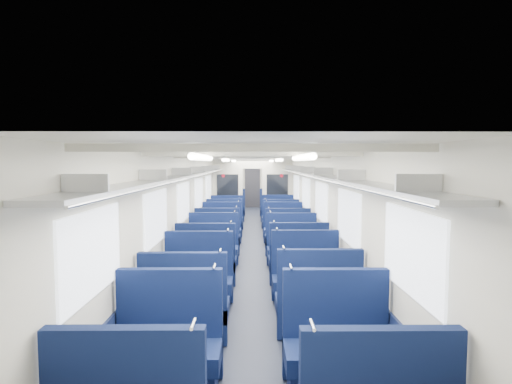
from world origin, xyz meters
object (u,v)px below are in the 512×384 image
Objects in this scene: seat_20 at (230,212)px; seat_21 at (275,212)px; seat_23 at (273,208)px; seat_11 at (292,251)px; seat_4 at (185,312)px; seat_6 at (198,283)px; bulkhead at (252,190)px; seat_22 at (232,208)px; seat_2 at (168,351)px; seat_15 at (283,231)px; seat_13 at (287,240)px; seat_16 at (225,225)px; seat_5 at (318,307)px; seat_10 at (213,250)px; seat_7 at (306,282)px; seat_12 at (218,240)px; seat_19 at (278,219)px; seat_9 at (298,264)px; seat_3 at (338,351)px; seat_18 at (227,220)px; seat_17 at (281,225)px; seat_8 at (207,265)px; seat_14 at (222,231)px; end_door at (252,187)px.

seat_21 is at bearing 0.63° from seat_20.
seat_11 is at bearing -90.00° from seat_23.
seat_4 is 1.00× the size of seat_6.
bulkhead is 2.34m from seat_22.
seat_15 is (1.66, 6.90, 0.00)m from seat_2.
seat_16 is (-1.66, 2.45, 0.00)m from seat_13.
seat_5 is at bearing -90.00° from seat_13.
seat_10 is at bearing 90.00° from seat_2.
bulkhead is at bearing 99.96° from seat_13.
seat_4 is 2.09m from seat_7.
seat_23 is at bearing 76.17° from seat_12.
seat_11 is 4.82m from seat_19.
seat_15 is at bearing 90.00° from seat_9.
seat_5 is at bearing -69.85° from seat_12.
seat_18 is (-1.66, 9.14, 0.00)m from seat_3.
seat_10 is 1.66m from seat_11.
seat_17 is (0.00, 6.78, 0.00)m from seat_5.
seat_17 is (1.66, 2.26, 0.00)m from seat_12.
seat_2 and seat_10 have the same top height.
seat_8 is 1.00× the size of seat_14.
seat_10 is 5.03m from seat_19.
seat_3 is 1.00× the size of seat_8.
seat_14 is 2.22m from seat_18.
seat_18 is 1.00× the size of seat_20.
seat_14 is (-0.83, -9.16, -0.64)m from end_door.
seat_15 is at bearing -90.00° from seat_17.
seat_16 is at bearing -90.00° from seat_18.
seat_7 and seat_10 have the same top height.
seat_13 and seat_17 have the same top height.
seat_3 and seat_19 have the same top height.
seat_5 is 5.95m from seat_14.
seat_22 is (-1.66, 4.41, 0.00)m from seat_17.
seat_22 is (0.00, 6.67, 0.00)m from seat_12.
bulkhead reaches higher than seat_16.
bulkhead is 2.38× the size of seat_14.
seat_4 and seat_10 have the same top height.
seat_2 is 9.13m from seat_18.
seat_16 is (0.00, 5.87, 0.00)m from seat_6.
bulkhead is 4.88m from seat_13.
seat_17 is at bearing -90.00° from seat_19.
seat_6 is 2.81m from seat_11.
seat_9 is at bearing -90.00° from seat_23.
seat_13 and seat_20 have the same top height.
end_door reaches higher than seat_17.
seat_12 is at bearing 90.00° from seat_8.
seat_5 and seat_13 have the same top height.
seat_3 is 1.00× the size of seat_23.
seat_2 is (-0.83, -10.38, -0.87)m from bulkhead.
seat_13 is 1.00× the size of seat_17.
seat_13 is at bearing 90.00° from seat_7.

